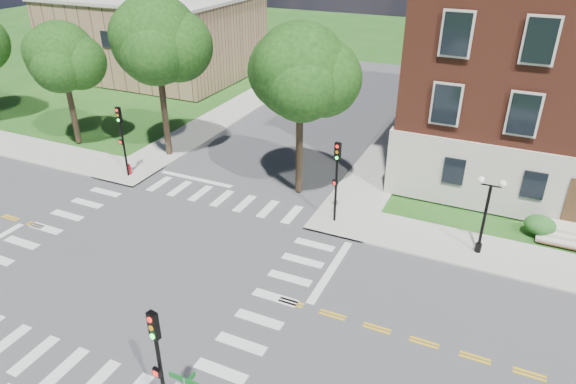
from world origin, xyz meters
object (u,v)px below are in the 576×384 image
at_px(twin_lamp_west, 486,211).
at_px(traffic_signal_ne, 337,172).
at_px(traffic_signal_nw, 122,133).
at_px(traffic_signal_se, 158,356).
at_px(fire_hydrant, 129,169).

bearing_deg(twin_lamp_west, traffic_signal_ne, -178.85).
bearing_deg(traffic_signal_ne, traffic_signal_nw, -178.95).
bearing_deg(twin_lamp_west, traffic_signal_nw, -178.91).
xyz_separation_m(traffic_signal_se, fire_hydrant, (-14.21, 14.96, -2.72)).
distance_m(traffic_signal_se, fire_hydrant, 20.81).
distance_m(traffic_signal_ne, twin_lamp_west, 7.89).
xyz_separation_m(traffic_signal_nw, twin_lamp_west, (22.54, 0.43, -0.66)).
xyz_separation_m(traffic_signal_ne, fire_hydrant, (-14.77, -0.02, -2.72)).
bearing_deg(traffic_signal_ne, traffic_signal_se, -92.16).
relative_size(traffic_signal_ne, traffic_signal_nw, 1.00).
bearing_deg(traffic_signal_ne, fire_hydrant, -179.93).
xyz_separation_m(traffic_signal_se, traffic_signal_ne, (0.56, 14.98, 0.00)).
bearing_deg(traffic_signal_nw, fire_hydrant, 109.77).
bearing_deg(twin_lamp_west, fire_hydrant, -179.56).
bearing_deg(fire_hydrant, twin_lamp_west, 0.44).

